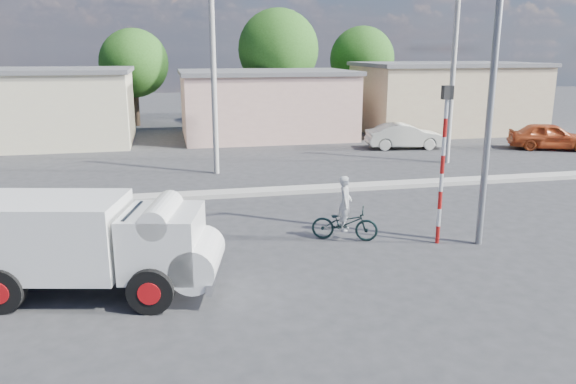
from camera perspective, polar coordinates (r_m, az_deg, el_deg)
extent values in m
plane|color=#2C2C2F|center=(13.88, 5.79, -8.14)|extent=(120.00, 120.00, 0.00)
cube|color=#99968E|center=(21.22, -0.88, 0.13)|extent=(40.00, 0.80, 0.16)
cylinder|color=black|center=(13.07, -27.15, -8.89)|extent=(1.01, 0.49, 0.97)
cylinder|color=red|center=(13.07, -27.15, -8.89)|extent=(0.53, 0.41, 0.48)
cylinder|color=black|center=(14.61, -23.87, -6.14)|extent=(1.01, 0.49, 0.97)
cylinder|color=red|center=(14.61, -23.87, -6.14)|extent=(0.53, 0.41, 0.48)
cylinder|color=black|center=(11.98, -13.77, -9.74)|extent=(1.01, 0.49, 0.97)
cylinder|color=red|center=(11.98, -13.77, -9.74)|extent=(0.53, 0.41, 0.48)
cylinder|color=black|center=(13.64, -11.91, -6.60)|extent=(1.01, 0.49, 0.97)
cylinder|color=red|center=(13.64, -11.91, -6.60)|extent=(0.53, 0.41, 0.48)
cube|color=black|center=(13.23, -19.55, -7.50)|extent=(4.20, 2.01, 0.16)
cube|color=silver|center=(13.26, -23.07, -4.07)|extent=(3.52, 2.59, 1.63)
cube|color=silver|center=(12.52, -12.57, -4.91)|extent=(1.95, 2.11, 1.37)
cylinder|color=silver|center=(12.51, -9.11, -6.69)|extent=(1.34, 1.98, 0.97)
cylinder|color=silver|center=(12.34, -12.73, -2.21)|extent=(1.00, 1.90, 0.62)
cube|color=silver|center=(12.59, -7.45, -8.22)|extent=(0.54, 1.87, 0.25)
cube|color=black|center=(12.56, -15.42, -3.14)|extent=(0.40, 1.48, 0.62)
imported|color=black|center=(16.01, 5.78, -3.17)|extent=(1.98, 1.31, 0.98)
imported|color=silver|center=(15.93, 5.81, -2.18)|extent=(0.56, 0.67, 1.56)
imported|color=beige|center=(31.36, 11.76, 5.59)|extent=(4.28, 1.96, 1.36)
imported|color=#B5461D|center=(33.59, 25.07, 5.17)|extent=(4.56, 3.17, 1.44)
cylinder|color=red|center=(16.28, 14.96, -4.19)|extent=(0.11, 0.11, 0.50)
cylinder|color=white|center=(16.14, 15.07, -2.51)|extent=(0.11, 0.11, 0.50)
cylinder|color=red|center=(16.00, 15.19, -0.79)|extent=(0.11, 0.11, 0.50)
cylinder|color=white|center=(15.88, 15.30, 0.95)|extent=(0.11, 0.11, 0.50)
cylinder|color=red|center=(15.78, 15.42, 2.71)|extent=(0.11, 0.11, 0.50)
cylinder|color=white|center=(15.69, 15.54, 4.50)|extent=(0.11, 0.11, 0.50)
cylinder|color=red|center=(15.62, 15.66, 6.31)|extent=(0.11, 0.11, 0.50)
cylinder|color=white|center=(15.56, 15.79, 8.13)|extent=(0.11, 0.11, 0.50)
cube|color=black|center=(15.53, 15.90, 9.71)|extent=(0.28, 0.18, 0.36)
cylinder|color=slate|center=(15.80, 20.08, 10.63)|extent=(0.18, 0.18, 9.00)
cube|color=beige|center=(35.22, -25.52, 7.60)|extent=(12.00, 7.00, 4.00)
cube|color=#59595B|center=(35.09, -25.90, 11.03)|extent=(12.30, 7.30, 0.24)
cube|color=tan|center=(34.87, -2.27, 8.75)|extent=(10.00, 7.00, 3.80)
cube|color=#59595B|center=(34.73, -2.31, 12.06)|extent=(10.30, 7.30, 0.24)
cube|color=tan|center=(38.79, 15.69, 9.09)|extent=(11.00, 7.00, 4.20)
cube|color=#59595B|center=(38.67, 15.91, 12.37)|extent=(11.30, 7.30, 0.24)
cylinder|color=#38281E|center=(41.36, -15.15, 8.92)|extent=(0.36, 0.36, 3.47)
sphere|color=#306D20|center=(41.22, -15.39, 12.52)|extent=(4.71, 4.71, 4.71)
cylinder|color=#38281E|center=(41.09, -0.99, 9.88)|extent=(0.36, 0.36, 4.20)
sphere|color=#306D20|center=(40.97, -1.01, 14.28)|extent=(5.70, 5.70, 5.70)
cylinder|color=#38281E|center=(44.92, 7.42, 9.79)|extent=(0.36, 0.36, 3.64)
sphere|color=#306D20|center=(44.79, 7.53, 13.27)|extent=(4.94, 4.94, 4.94)
cylinder|color=#99968E|center=(24.29, -7.56, 11.17)|extent=(0.24, 0.24, 8.00)
cylinder|color=#99968E|center=(27.51, 16.37, 11.08)|extent=(0.24, 0.24, 8.00)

